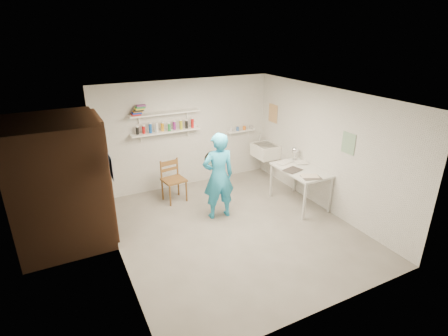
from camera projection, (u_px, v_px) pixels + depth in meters
name	position (u px, v px, depth m)	size (l,w,h in m)	color
floor	(234.00, 229.00, 6.36)	(4.00, 4.50, 0.02)	slate
ceiling	(236.00, 96.00, 5.45)	(4.00, 4.50, 0.02)	silver
wall_back	(186.00, 134.00, 7.77)	(4.00, 0.02, 2.40)	silver
wall_front	(328.00, 233.00, 4.03)	(4.00, 0.02, 2.40)	silver
wall_left	(113.00, 191.00, 5.06)	(0.02, 4.50, 2.40)	silver
wall_right	(326.00, 150.00, 6.75)	(0.02, 4.50, 2.40)	silver
doorway_recess	(104.00, 178.00, 6.01)	(0.02, 0.90, 2.00)	black
corridor_box	(59.00, 183.00, 5.69)	(1.40, 1.50, 2.10)	brown
door_lintel	(97.00, 118.00, 5.63)	(0.06, 1.05, 0.10)	brown
door_jamb_near	(111.00, 189.00, 5.61)	(0.06, 0.10, 2.00)	brown
door_jamb_far	(101.00, 168.00, 6.43)	(0.06, 0.10, 2.00)	brown
shelf_lower	(166.00, 132.00, 7.40)	(1.50, 0.22, 0.03)	white
shelf_upper	(165.00, 113.00, 7.25)	(1.50, 0.22, 0.03)	white
ledge_shelf	(241.00, 131.00, 8.29)	(0.70, 0.14, 0.03)	white
poster_left	(111.00, 167.00, 4.98)	(0.01, 0.28, 0.36)	#334C7F
poster_right_a	(273.00, 113.00, 8.09)	(0.01, 0.34, 0.42)	#995933
poster_right_b	(348.00, 143.00, 6.17)	(0.01, 0.30, 0.38)	#3F724C
belfast_sink	(265.00, 151.00, 8.23)	(0.48, 0.60, 0.30)	white
man	(218.00, 176.00, 6.47)	(0.61, 0.40, 1.68)	#29A0D0
wall_clock	(212.00, 159.00, 6.54)	(0.30, 0.30, 0.04)	beige
wooden_chair	(174.00, 180.00, 7.23)	(0.44, 0.42, 0.94)	brown
work_table	(299.00, 187.00, 7.09)	(0.71, 1.18, 0.79)	silver
desk_lamp	(295.00, 150.00, 7.33)	(0.15, 0.15, 0.15)	white
spray_cans	(166.00, 127.00, 7.36)	(1.32, 0.06, 0.17)	black
book_stack	(139.00, 110.00, 6.98)	(0.30, 0.14, 0.20)	red
ledge_pots	(241.00, 128.00, 8.27)	(0.48, 0.07, 0.09)	silver
papers	(301.00, 168.00, 6.94)	(0.30, 0.22, 0.02)	silver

